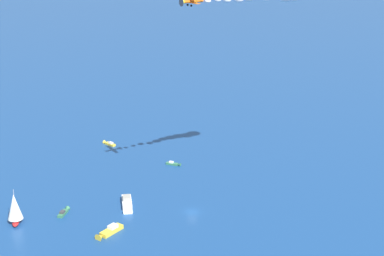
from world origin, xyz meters
The scene contains 8 objects.
ground_plane centered at (0.00, 0.00, 0.00)m, with size 2000.00×2000.00×0.00m, color navy.
motorboat_near_centre centered at (-16.51, 21.05, 0.71)m, with size 9.15×6.36×2.65m.
sailboat_far_port centered at (-13.12, 48.98, 4.57)m, with size 8.06×5.38×10.02m.
motorboat_mid_cluster centered at (35.88, 10.93, 0.42)m, with size 2.68×5.58×1.57m.
motorboat_outer_ring_a centered at (0.92, 19.81, 0.86)m, with size 11.41×5.75×3.21m.
motorboat_outer_ring_b centered at (-5.71, 37.27, 0.47)m, with size 6.06×2.03×1.73m.
motorboat_outer_ring_c centered at (53.41, 39.17, 0.47)m, with size 4.66×5.76×1.73m.
biplane_lead centered at (-0.18, 0.22, 61.71)m, with size 6.45×6.66×3.55m.
Camera 1 is at (-162.42, -20.58, 81.20)m, focal length 57.26 mm.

